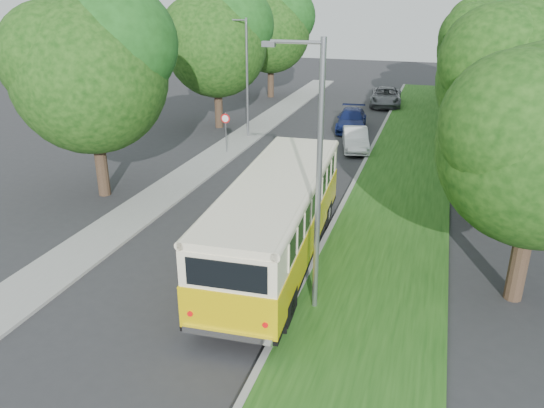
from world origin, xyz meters
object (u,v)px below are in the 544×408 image
(vintage_bus, at_px, (277,221))
(car_grey, at_px, (386,97))
(car_silver, at_px, (312,162))
(car_blue, at_px, (352,120))
(car_white, at_px, (355,139))
(lamppost_near, at_px, (316,174))
(lamppost_far, at_px, (246,74))

(vintage_bus, bearing_deg, car_grey, 85.50)
(car_silver, height_order, car_blue, car_blue)
(car_grey, bearing_deg, car_silver, -99.95)
(car_silver, xyz_separation_m, car_white, (1.44, 5.21, 0.03))
(vintage_bus, height_order, car_grey, vintage_bus)
(lamppost_near, height_order, car_silver, lamppost_near)
(lamppost_near, distance_m, car_grey, 31.96)
(vintage_bus, bearing_deg, lamppost_near, -56.38)
(car_white, relative_size, car_blue, 0.84)
(vintage_bus, distance_m, car_silver, 10.10)
(lamppost_far, bearing_deg, car_grey, 60.14)
(car_silver, relative_size, car_grey, 0.70)
(lamppost_near, distance_m, car_white, 18.16)
(car_white, distance_m, car_grey, 14.02)
(vintage_bus, relative_size, car_silver, 2.92)
(lamppost_near, distance_m, lamppost_far, 20.53)
(lamppost_near, height_order, car_grey, lamppost_near)
(car_white, bearing_deg, lamppost_near, -97.73)
(car_silver, bearing_deg, car_blue, 91.91)
(car_silver, distance_m, car_blue, 10.17)
(vintage_bus, relative_size, car_grey, 2.05)
(car_blue, bearing_deg, vintage_bus, -94.03)
(lamppost_far, distance_m, car_white, 8.14)
(car_white, bearing_deg, car_blue, 89.50)
(car_white, xyz_separation_m, car_blue, (-1.08, 4.96, 0.03))
(vintage_bus, xyz_separation_m, car_white, (0.31, 15.20, -0.96))
(vintage_bus, height_order, car_blue, vintage_bus)
(lamppost_near, distance_m, car_blue, 23.12)
(vintage_bus, relative_size, car_white, 2.70)
(lamppost_near, bearing_deg, car_blue, 96.70)
(vintage_bus, distance_m, car_white, 15.23)
(lamppost_far, height_order, car_blue, lamppost_far)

